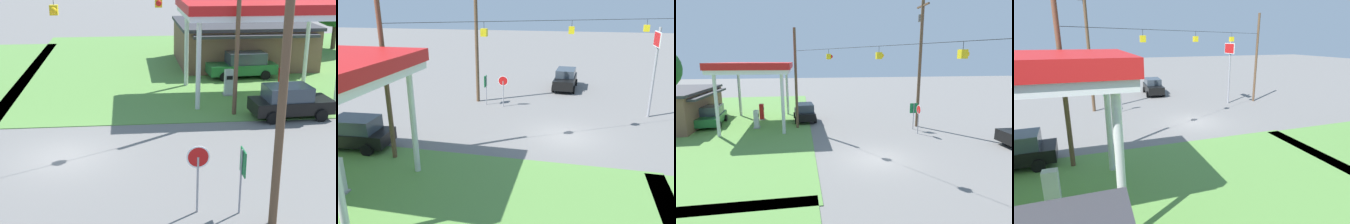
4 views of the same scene
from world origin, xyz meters
TOP-DOWN VIEW (x-y plane):
  - ground_plane at (0.00, 0.00)m, footprint 160.00×160.00m
  - fuel_pump_near at (9.31, 8.73)m, footprint 0.71×0.56m
  - car_on_crossroad at (0.59, -12.18)m, footprint 2.32×4.99m
  - stop_sign_roadside at (5.17, -5.20)m, footprint 0.80×0.08m
  - stop_sign_overhead at (-5.69, -5.01)m, footprint 0.22×1.89m
  - route_sign at (6.66, -5.41)m, footprint 0.10×0.70m
  - utility_pole_main at (7.61, -6.21)m, footprint 2.20×0.44m
  - signal_span_gantry at (0.00, -0.01)m, footprint 17.89×10.24m

SIDE VIEW (x-z plane):
  - ground_plane at x=0.00m, z-range 0.00..0.00m
  - fuel_pump_near at x=9.31m, z-range -0.04..1.66m
  - car_on_crossroad at x=0.59m, z-range 0.02..1.91m
  - route_sign at x=6.66m, z-range 0.51..2.91m
  - stop_sign_roadside at x=5.17m, z-range 0.56..3.06m
  - stop_sign_overhead at x=-5.69m, z-range 1.25..7.64m
  - signal_span_gantry at x=0.00m, z-range 0.32..9.31m
  - utility_pole_main at x=7.61m, z-range 0.64..12.34m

